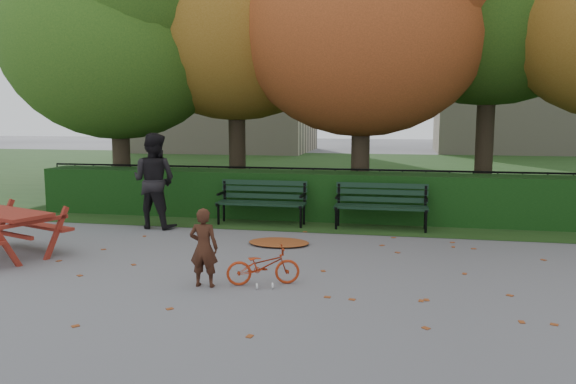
% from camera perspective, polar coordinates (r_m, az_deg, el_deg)
% --- Properties ---
extents(ground, '(90.00, 90.00, 0.00)m').
position_cam_1_polar(ground, '(7.76, 0.13, -8.78)').
color(ground, slate).
rests_on(ground, ground).
extents(grass_strip, '(90.00, 90.00, 0.00)m').
position_cam_1_polar(grass_strip, '(21.46, 7.46, 1.87)').
color(grass_strip, '#193512').
rests_on(grass_strip, ground).
extents(building_left, '(10.00, 7.00, 15.00)m').
position_cam_1_polar(building_left, '(35.29, -6.22, 16.43)').
color(building_left, '#A1977F').
rests_on(building_left, ground).
extents(building_right, '(9.00, 6.00, 12.00)m').
position_cam_1_polar(building_right, '(36.09, 22.41, 13.30)').
color(building_right, '#A1977F').
rests_on(building_right, ground).
extents(hedge, '(13.00, 0.90, 1.00)m').
position_cam_1_polar(hedge, '(12.01, 4.33, -0.41)').
color(hedge, black).
rests_on(hedge, ground).
extents(iron_fence, '(14.00, 0.04, 1.02)m').
position_cam_1_polar(iron_fence, '(12.79, 4.77, 0.26)').
color(iron_fence, black).
rests_on(iron_fence, ground).
extents(tree_a, '(5.88, 5.60, 7.48)m').
position_cam_1_polar(tree_a, '(14.66, -16.39, 16.57)').
color(tree_a, '#2D2218').
rests_on(tree_a, ground).
extents(tree_f, '(6.93, 6.60, 9.19)m').
position_cam_1_polar(tree_f, '(18.95, -16.61, 18.11)').
color(tree_f, '#2D2218').
rests_on(tree_f, ground).
extents(bench_left, '(1.80, 0.57, 0.88)m').
position_cam_1_polar(bench_left, '(11.46, -2.63, -0.69)').
color(bench_left, black).
rests_on(bench_left, ground).
extents(bench_right, '(1.80, 0.57, 0.88)m').
position_cam_1_polar(bench_right, '(11.13, 9.45, -1.04)').
color(bench_right, black).
rests_on(bench_right, ground).
extents(picnic_table, '(2.07, 1.87, 0.82)m').
position_cam_1_polar(picnic_table, '(9.88, -27.01, -2.67)').
color(picnic_table, maroon).
rests_on(picnic_table, ground).
extents(leaf_pile, '(1.08, 0.76, 0.07)m').
position_cam_1_polar(leaf_pile, '(9.72, -0.93, -5.13)').
color(leaf_pile, brown).
rests_on(leaf_pile, ground).
extents(leaf_scatter, '(9.00, 5.70, 0.01)m').
position_cam_1_polar(leaf_scatter, '(8.04, 0.55, -8.14)').
color(leaf_scatter, brown).
rests_on(leaf_scatter, ground).
extents(child, '(0.38, 0.26, 1.04)m').
position_cam_1_polar(child, '(7.37, -8.55, -5.60)').
color(child, '#391D12').
rests_on(child, ground).
extents(adult, '(0.99, 0.82, 1.87)m').
position_cam_1_polar(adult, '(11.31, -13.45, 1.12)').
color(adult, black).
rests_on(adult, ground).
extents(bicycle, '(1.02, 0.64, 0.51)m').
position_cam_1_polar(bicycle, '(7.44, -2.54, -7.50)').
color(bicycle, '#A62C0F').
rests_on(bicycle, ground).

